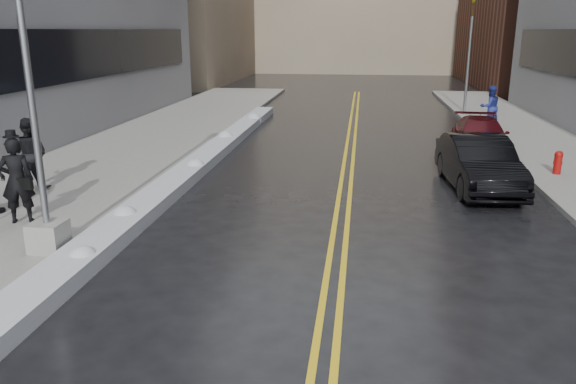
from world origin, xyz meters
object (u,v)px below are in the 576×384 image
(traffic_signal, at_px, (469,51))
(pedestrian_b, at_px, (30,153))
(car_maroon, at_px, (480,136))
(pedestrian_east, at_px, (490,107))
(fire_hydrant, at_px, (558,161))
(pedestrian_fedora, at_px, (17,180))
(lamppost, at_px, (36,135))
(car_black, at_px, (479,163))

(traffic_signal, relative_size, pedestrian_b, 2.99)
(pedestrian_b, distance_m, car_maroon, 15.29)
(pedestrian_east, bearing_deg, traffic_signal, -104.17)
(fire_hydrant, height_order, pedestrian_fedora, pedestrian_fedora)
(fire_hydrant, xyz_separation_m, traffic_signal, (-0.50, 14.00, 2.85))
(traffic_signal, height_order, pedestrian_east, traffic_signal)
(fire_hydrant, bearing_deg, pedestrian_east, 92.12)
(pedestrian_fedora, xyz_separation_m, pedestrian_b, (-1.35, 2.76, 0.00))
(pedestrian_b, bearing_deg, pedestrian_east, -136.07)
(car_maroon, bearing_deg, traffic_signal, 87.53)
(lamppost, xyz_separation_m, car_maroon, (10.61, 11.42, -1.87))
(car_black, bearing_deg, pedestrian_b, -174.71)
(lamppost, height_order, pedestrian_b, lamppost)
(pedestrian_fedora, height_order, car_black, pedestrian_fedora)
(pedestrian_fedora, height_order, pedestrian_east, pedestrian_fedora)
(lamppost, xyz_separation_m, pedestrian_east, (11.98, 16.62, -1.43))
(lamppost, xyz_separation_m, traffic_signal, (11.80, 22.00, 0.87))
(pedestrian_east, relative_size, car_maroon, 0.42)
(pedestrian_fedora, bearing_deg, car_black, -177.95)
(fire_hydrant, distance_m, pedestrian_fedora, 15.31)
(lamppost, xyz_separation_m, pedestrian_b, (-2.93, 4.33, -1.38))
(pedestrian_east, height_order, car_maroon, pedestrian_east)
(pedestrian_fedora, distance_m, car_black, 12.21)
(fire_hydrant, distance_m, traffic_signal, 14.30)
(pedestrian_east, distance_m, car_black, 10.45)
(pedestrian_fedora, bearing_deg, fire_hydrant, -176.65)
(fire_hydrant, bearing_deg, lamppost, -146.96)
(lamppost, distance_m, car_black, 11.70)
(pedestrian_east, relative_size, car_black, 0.41)
(pedestrian_b, relative_size, car_maroon, 0.44)
(traffic_signal, xyz_separation_m, car_black, (-2.20, -15.55, -2.64))
(traffic_signal, distance_m, pedestrian_east, 5.85)
(lamppost, relative_size, traffic_signal, 1.27)
(pedestrian_fedora, height_order, car_maroon, pedestrian_fedora)
(lamppost, distance_m, pedestrian_fedora, 2.62)
(traffic_signal, xyz_separation_m, car_maroon, (-1.19, -10.58, -2.74))
(traffic_signal, height_order, pedestrian_b, traffic_signal)
(car_maroon, bearing_deg, pedestrian_fedora, -137.13)
(lamppost, relative_size, car_maroon, 1.67)
(lamppost, relative_size, pedestrian_east, 3.99)
(lamppost, height_order, pedestrian_fedora, lamppost)
(car_maroon, bearing_deg, pedestrian_b, -148.43)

